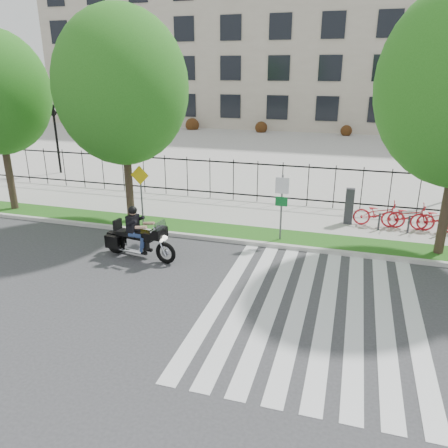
# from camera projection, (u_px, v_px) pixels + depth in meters

# --- Properties ---
(ground) EXTENTS (120.00, 120.00, 0.00)m
(ground) POSITION_uv_depth(u_px,v_px,m) (152.00, 286.00, 13.31)
(ground) COLOR #363638
(ground) RESTS_ON ground
(curb) EXTENTS (60.00, 0.20, 0.15)m
(curb) POSITION_uv_depth(u_px,v_px,m) (198.00, 237.00, 16.98)
(curb) COLOR #B7B5AC
(curb) RESTS_ON ground
(grass_verge) EXTENTS (60.00, 1.50, 0.15)m
(grass_verge) POSITION_uv_depth(u_px,v_px,m) (205.00, 230.00, 17.75)
(grass_verge) COLOR #214F13
(grass_verge) RESTS_ON ground
(sidewalk) EXTENTS (60.00, 3.50, 0.15)m
(sidewalk) POSITION_uv_depth(u_px,v_px,m) (223.00, 211.00, 20.01)
(sidewalk) COLOR #A5A39A
(sidewalk) RESTS_ON ground
(plaza) EXTENTS (80.00, 34.00, 0.10)m
(plaza) POSITION_uv_depth(u_px,v_px,m) (285.00, 149.00, 35.85)
(plaza) COLOR #A5A39A
(plaza) RESTS_ON ground
(crosswalk_stripes) EXTENTS (5.70, 8.00, 0.01)m
(crosswalk_stripes) POSITION_uv_depth(u_px,v_px,m) (312.00, 309.00, 12.00)
(crosswalk_stripes) COLOR silver
(crosswalk_stripes) RESTS_ON ground
(iron_fence) EXTENTS (30.00, 0.06, 2.00)m
(iron_fence) POSITION_uv_depth(u_px,v_px,m) (233.00, 180.00, 21.22)
(iron_fence) COLOR black
(iron_fence) RESTS_ON sidewalk
(office_building) EXTENTS (60.00, 21.90, 20.15)m
(office_building) POSITION_uv_depth(u_px,v_px,m) (316.00, 35.00, 50.48)
(office_building) COLOR #AEA08D
(office_building) RESTS_ON ground
(lamp_post_left) EXTENTS (1.06, 0.70, 4.25)m
(lamp_post_left) POSITION_uv_depth(u_px,v_px,m) (55.00, 122.00, 26.30)
(lamp_post_left) COLOR black
(lamp_post_left) RESTS_ON ground
(street_tree_1) EXTENTS (5.21, 5.21, 8.43)m
(street_tree_1) POSITION_uv_depth(u_px,v_px,m) (122.00, 87.00, 16.80)
(street_tree_1) COLOR #35241D
(street_tree_1) RESTS_ON grass_verge
(sign_pole_regulatory) EXTENTS (0.50, 0.09, 2.50)m
(sign_pole_regulatory) POSITION_uv_depth(u_px,v_px,m) (282.00, 199.00, 16.01)
(sign_pole_regulatory) COLOR #59595B
(sign_pole_regulatory) RESTS_ON grass_verge
(sign_pole_warning) EXTENTS (0.78, 0.09, 2.49)m
(sign_pole_warning) POSITION_uv_depth(u_px,v_px,m) (141.00, 187.00, 17.56)
(sign_pole_warning) COLOR #59595B
(sign_pole_warning) RESTS_ON grass_verge
(motorcycle_rider) EXTENTS (2.90, 1.05, 2.25)m
(motorcycle_rider) POSITION_uv_depth(u_px,v_px,m) (138.00, 238.00, 15.06)
(motorcycle_rider) COLOR black
(motorcycle_rider) RESTS_ON ground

